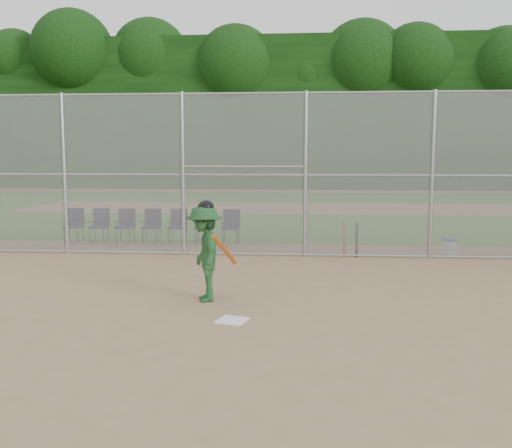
# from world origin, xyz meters

# --- Properties ---
(ground) EXTENTS (100.00, 100.00, 0.00)m
(ground) POSITION_xyz_m (0.00, 0.00, 0.00)
(ground) COLOR tan
(ground) RESTS_ON ground
(grass_strip) EXTENTS (100.00, 100.00, 0.00)m
(grass_strip) POSITION_xyz_m (0.00, 18.00, 0.01)
(grass_strip) COLOR #2E671F
(grass_strip) RESTS_ON ground
(dirt_patch_far) EXTENTS (24.00, 24.00, 0.00)m
(dirt_patch_far) POSITION_xyz_m (0.00, 18.00, 0.01)
(dirt_patch_far) COLOR #A67D5C
(dirt_patch_far) RESTS_ON ground
(backstop_fence) EXTENTS (16.09, 0.09, 4.00)m
(backstop_fence) POSITION_xyz_m (0.00, 5.00, 2.07)
(backstop_fence) COLOR gray
(backstop_fence) RESTS_ON ground
(treeline) EXTENTS (81.00, 60.00, 11.00)m
(treeline) POSITION_xyz_m (0.00, 20.00, 5.50)
(treeline) COLOR black
(treeline) RESTS_ON ground
(home_plate) EXTENTS (0.52, 0.52, 0.02)m
(home_plate) POSITION_xyz_m (-0.12, -0.57, 0.01)
(home_plate) COLOR white
(home_plate) RESTS_ON ground
(batter_at_plate) EXTENTS (1.02, 1.33, 1.73)m
(batter_at_plate) POSITION_xyz_m (-0.73, 0.61, 0.84)
(batter_at_plate) COLOR #1E4B23
(batter_at_plate) RESTS_ON ground
(water_cooler) EXTENTS (0.35, 0.35, 0.44)m
(water_cooler) POSITION_xyz_m (4.56, 5.36, 0.22)
(water_cooler) COLOR white
(water_cooler) RESTS_ON ground
(spare_bats) EXTENTS (0.36, 0.22, 0.85)m
(spare_bats) POSITION_xyz_m (2.12, 5.09, 0.42)
(spare_bats) COLOR #D84C14
(spare_bats) RESTS_ON ground
(chair_0) EXTENTS (0.54, 0.52, 0.96)m
(chair_0) POSITION_xyz_m (-5.59, 6.86, 0.48)
(chair_0) COLOR #0F1339
(chair_0) RESTS_ON ground
(chair_1) EXTENTS (0.54, 0.52, 0.96)m
(chair_1) POSITION_xyz_m (-4.84, 6.86, 0.48)
(chair_1) COLOR #0F1339
(chair_1) RESTS_ON ground
(chair_2) EXTENTS (0.54, 0.52, 0.96)m
(chair_2) POSITION_xyz_m (-4.08, 6.86, 0.48)
(chair_2) COLOR #0F1339
(chair_2) RESTS_ON ground
(chair_3) EXTENTS (0.54, 0.52, 0.96)m
(chair_3) POSITION_xyz_m (-3.32, 6.86, 0.48)
(chair_3) COLOR #0F1339
(chair_3) RESTS_ON ground
(chair_4) EXTENTS (0.54, 0.52, 0.96)m
(chair_4) POSITION_xyz_m (-2.57, 6.86, 0.48)
(chair_4) COLOR #0F1339
(chair_4) RESTS_ON ground
(chair_5) EXTENTS (0.54, 0.52, 0.96)m
(chair_5) POSITION_xyz_m (-1.81, 6.86, 0.48)
(chair_5) COLOR #0F1339
(chair_5) RESTS_ON ground
(chair_6) EXTENTS (0.54, 0.52, 0.96)m
(chair_6) POSITION_xyz_m (-1.06, 6.86, 0.48)
(chair_6) COLOR #0F1339
(chair_6) RESTS_ON ground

